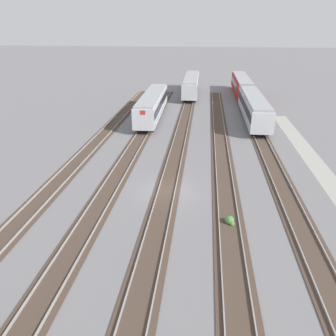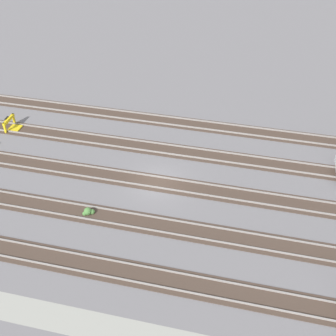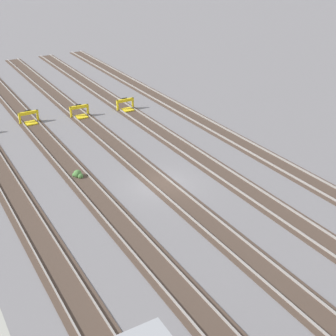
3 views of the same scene
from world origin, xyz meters
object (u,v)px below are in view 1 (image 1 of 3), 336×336
object	(u,v)px
subway_car_front_row_left_inner	(254,107)
subway_car_front_row_right_inner	(191,85)
subway_car_front_row_leftmost	(152,105)
subway_car_front_row_centre	(242,85)
weed_clump	(229,220)

from	to	relation	value
subway_car_front_row_left_inner	subway_car_front_row_right_inner	size ratio (longest dim) A/B	1.00
subway_car_front_row_leftmost	subway_car_front_row_centre	world-z (taller)	same
subway_car_front_row_left_inner	subway_car_front_row_centre	bearing A→B (deg)	-0.01
subway_car_front_row_leftmost	subway_car_front_row_centre	distance (m)	23.97
subway_car_front_row_left_inner	subway_car_front_row_centre	distance (m)	18.74
subway_car_front_row_left_inner	subway_car_front_row_centre	size ratio (longest dim) A/B	1.00
subway_car_front_row_right_inner	subway_car_front_row_left_inner	bearing A→B (deg)	-151.89
subway_car_front_row_centre	subway_car_front_row_right_inner	world-z (taller)	same
subway_car_front_row_leftmost	subway_car_front_row_left_inner	bearing A→B (deg)	-90.00
subway_car_front_row_left_inner	subway_car_front_row_right_inner	world-z (taller)	same
subway_car_front_row_left_inner	weed_clump	size ratio (longest dim) A/B	19.58
subway_car_front_row_leftmost	subway_car_front_row_left_inner	size ratio (longest dim) A/B	1.00
subway_car_front_row_leftmost	subway_car_front_row_right_inner	size ratio (longest dim) A/B	1.00
weed_clump	subway_car_front_row_leftmost	bearing A→B (deg)	19.54
subway_car_front_row_leftmost	subway_car_front_row_right_inner	world-z (taller)	same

